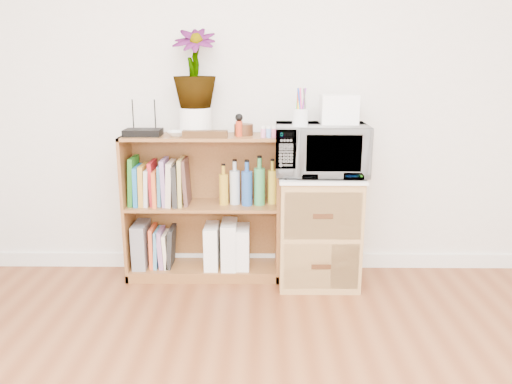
{
  "coord_description": "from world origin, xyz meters",
  "views": [
    {
      "loc": [
        0.03,
        -1.03,
        1.39
      ],
      "look_at": [
        0.0,
        1.95,
        0.62
      ],
      "focal_mm": 35.0,
      "sensor_mm": 36.0,
      "label": 1
    }
  ],
  "objects": [
    {
      "name": "router",
      "position": [
        -0.71,
        2.08,
        0.97
      ],
      "size": [
        0.23,
        0.16,
        0.04
      ],
      "primitive_type": "cube",
      "color": "black",
      "rests_on": "bookshelf"
    },
    {
      "name": "wooden_bowl",
      "position": [
        -0.08,
        2.11,
        0.99
      ],
      "size": [
        0.12,
        0.12,
        0.07
      ],
      "primitive_type": "cylinder",
      "color": "#361D0E",
      "rests_on": "bookshelf"
    },
    {
      "name": "magazine_holder_right",
      "position": [
        -0.09,
        2.09,
        0.21
      ],
      "size": [
        0.09,
        0.22,
        0.27
      ],
      "primitive_type": "cube",
      "color": "white",
      "rests_on": "bookshelf"
    },
    {
      "name": "cookbooks",
      "position": [
        -0.62,
        2.1,
        0.64
      ],
      "size": [
        0.38,
        0.2,
        0.31
      ],
      "color": "#206F1D",
      "rests_on": "bookshelf"
    },
    {
      "name": "small_appliance",
      "position": [
        0.51,
        2.06,
        1.12
      ],
      "size": [
        0.22,
        0.19,
        0.18
      ],
      "primitive_type": "cube",
      "color": "white",
      "rests_on": "microwave"
    },
    {
      "name": "magazine_holder_mid",
      "position": [
        -0.18,
        2.09,
        0.22
      ],
      "size": [
        0.1,
        0.25,
        0.31
      ],
      "primitive_type": "cube",
      "color": "white",
      "rests_on": "bookshelf"
    },
    {
      "name": "microwave",
      "position": [
        0.4,
        2.02,
        0.88
      ],
      "size": [
        0.57,
        0.39,
        0.31
      ],
      "primitive_type": "imported",
      "rotation": [
        0.0,
        0.0,
        -0.02
      ],
      "color": "white",
      "rests_on": "wicker_unit"
    },
    {
      "name": "plant_pot",
      "position": [
        -0.38,
        2.12,
        1.04
      ],
      "size": [
        0.2,
        0.2,
        0.17
      ],
      "primitive_type": "cylinder",
      "color": "white",
      "rests_on": "bookshelf"
    },
    {
      "name": "file_box",
      "position": [
        -0.77,
        2.1,
        0.22
      ],
      "size": [
        0.09,
        0.24,
        0.3
      ],
      "primitive_type": "cube",
      "color": "gray",
      "rests_on": "bookshelf"
    },
    {
      "name": "kokeshi_doll",
      "position": [
        -0.11,
        2.06,
        1.0
      ],
      "size": [
        0.04,
        0.04,
        0.09
      ],
      "primitive_type": "cylinder",
      "color": "#B53116",
      "rests_on": "bookshelf"
    },
    {
      "name": "bookshelf",
      "position": [
        -0.35,
        2.1,
        0.47
      ],
      "size": [
        1.0,
        0.3,
        0.95
      ],
      "primitive_type": "cube",
      "color": "brown",
      "rests_on": "ground"
    },
    {
      "name": "liquor_bottles",
      "position": [
        -0.05,
        2.1,
        0.64
      ],
      "size": [
        0.37,
        0.07,
        0.31
      ],
      "color": "#BA8E23",
      "rests_on": "bookshelf"
    },
    {
      "name": "lower_books",
      "position": [
        -0.63,
        2.1,
        0.2
      ],
      "size": [
        0.16,
        0.19,
        0.27
      ],
      "color": "#E15227",
      "rests_on": "bookshelf"
    },
    {
      "name": "potted_plant",
      "position": [
        -0.38,
        2.12,
        1.36
      ],
      "size": [
        0.27,
        0.27,
        0.48
      ],
      "primitive_type": "imported",
      "color": "#357830",
      "rests_on": "plant_pot"
    },
    {
      "name": "white_bowl",
      "position": [
        -0.49,
        2.07,
        0.97
      ],
      "size": [
        0.13,
        0.13,
        0.03
      ],
      "primitive_type": "imported",
      "color": "white",
      "rests_on": "bookshelf"
    },
    {
      "name": "magazine_holder_left",
      "position": [
        -0.29,
        2.09,
        0.21
      ],
      "size": [
        0.09,
        0.23,
        0.29
      ],
      "primitive_type": "cube",
      "color": "white",
      "rests_on": "bookshelf"
    },
    {
      "name": "trinket_box",
      "position": [
        -0.31,
        2.0,
        0.97
      ],
      "size": [
        0.27,
        0.07,
        0.04
      ],
      "primitive_type": "cube",
      "color": "#331F0E",
      "rests_on": "bookshelf"
    },
    {
      "name": "wicker_unit",
      "position": [
        0.4,
        2.02,
        0.35
      ],
      "size": [
        0.5,
        0.45,
        0.7
      ],
      "primitive_type": "cube",
      "color": "#9E7542",
      "rests_on": "ground"
    },
    {
      "name": "pen_cup",
      "position": [
        0.26,
        1.93,
        1.08
      ],
      "size": [
        0.09,
        0.09,
        0.1
      ],
      "primitive_type": "cylinder",
      "color": "silver",
      "rests_on": "microwave"
    },
    {
      "name": "paint_jars",
      "position": [
        0.08,
        2.01,
        0.98
      ],
      "size": [
        0.12,
        0.04,
        0.06
      ],
      "primitive_type": "cube",
      "color": "pink",
      "rests_on": "bookshelf"
    },
    {
      "name": "skirting_board",
      "position": [
        0.0,
        2.24,
        0.05
      ],
      "size": [
        4.0,
        0.02,
        0.1
      ],
      "primitive_type": "cube",
      "color": "white",
      "rests_on": "ground"
    }
  ]
}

